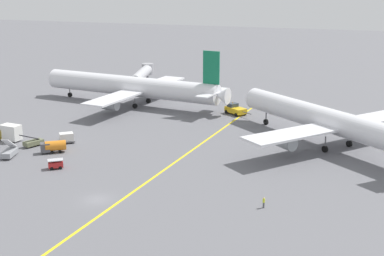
{
  "coord_description": "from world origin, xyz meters",
  "views": [
    {
      "loc": [
        39.74,
        -69.93,
        33.66
      ],
      "look_at": [
        5.08,
        30.65,
        4.0
      ],
      "focal_mm": 51.11,
      "sensor_mm": 36.0,
      "label": 1
    }
  ],
  "objects_px": {
    "pushback_tug": "(235,109)",
    "gse_fuel_bowser_stubby": "(53,146)",
    "gse_baggage_cart_near_cluster": "(56,164)",
    "gse_container_dolly_flat": "(66,138)",
    "jet_bridge": "(143,73)",
    "gse_catering_truck_tall": "(8,132)",
    "ground_crew_ramp_agent_by_cones": "(264,202)",
    "gse_stair_truck_yellow": "(9,152)",
    "gse_belt_loader_portside": "(33,142)",
    "airliner_being_pushed": "(329,121)",
    "airliner_at_gate_left": "(132,87)"
  },
  "relations": [
    {
      "from": "pushback_tug",
      "to": "gse_fuel_bowser_stubby",
      "type": "xyz_separation_m",
      "value": [
        -26.06,
        -42.09,
        0.09
      ]
    },
    {
      "from": "gse_baggage_cart_near_cluster",
      "to": "gse_container_dolly_flat",
      "type": "bearing_deg",
      "value": 114.53
    },
    {
      "from": "pushback_tug",
      "to": "gse_baggage_cart_near_cluster",
      "type": "relative_size",
      "value": 2.55
    },
    {
      "from": "gse_baggage_cart_near_cluster",
      "to": "gse_container_dolly_flat",
      "type": "distance_m",
      "value": 15.87
    },
    {
      "from": "gse_fuel_bowser_stubby",
      "to": "jet_bridge",
      "type": "distance_m",
      "value": 67.82
    },
    {
      "from": "gse_catering_truck_tall",
      "to": "jet_bridge",
      "type": "xyz_separation_m",
      "value": [
        3.16,
        62.84,
        2.48
      ]
    },
    {
      "from": "gse_container_dolly_flat",
      "to": "ground_crew_ramp_agent_by_cones",
      "type": "relative_size",
      "value": 2.25
    },
    {
      "from": "gse_stair_truck_yellow",
      "to": "gse_container_dolly_flat",
      "type": "xyz_separation_m",
      "value": [
        5.55,
        11.54,
        0.15
      ]
    },
    {
      "from": "gse_catering_truck_tall",
      "to": "pushback_tug",
      "type": "bearing_deg",
      "value": 43.82
    },
    {
      "from": "gse_fuel_bowser_stubby",
      "to": "jet_bridge",
      "type": "bearing_deg",
      "value": 98.78
    },
    {
      "from": "jet_bridge",
      "to": "gse_belt_loader_portside",
      "type": "bearing_deg",
      "value": -86.36
    },
    {
      "from": "airliner_being_pushed",
      "to": "gse_baggage_cart_near_cluster",
      "type": "xyz_separation_m",
      "value": [
        -45.1,
        -30.04,
        -4.47
      ]
    },
    {
      "from": "airliner_being_pushed",
      "to": "gse_baggage_cart_near_cluster",
      "type": "height_order",
      "value": "airliner_being_pushed"
    },
    {
      "from": "gse_catering_truck_tall",
      "to": "gse_belt_loader_portside",
      "type": "relative_size",
      "value": 1.21
    },
    {
      "from": "gse_catering_truck_tall",
      "to": "gse_fuel_bowser_stubby",
      "type": "height_order",
      "value": "gse_catering_truck_tall"
    },
    {
      "from": "airliner_at_gate_left",
      "to": "gse_container_dolly_flat",
      "type": "height_order",
      "value": "airliner_at_gate_left"
    },
    {
      "from": "pushback_tug",
      "to": "gse_stair_truck_yellow",
      "type": "xyz_separation_m",
      "value": [
        -32.59,
        -47.07,
        -0.22
      ]
    },
    {
      "from": "airliner_at_gate_left",
      "to": "gse_fuel_bowser_stubby",
      "type": "bearing_deg",
      "value": -85.88
    },
    {
      "from": "pushback_tug",
      "to": "gse_container_dolly_flat",
      "type": "relative_size",
      "value": 2.06
    },
    {
      "from": "gse_catering_truck_tall",
      "to": "gse_belt_loader_portside",
      "type": "xyz_separation_m",
      "value": [
        7.26,
        -1.77,
        -0.93
      ]
    },
    {
      "from": "gse_catering_truck_tall",
      "to": "jet_bridge",
      "type": "distance_m",
      "value": 62.96
    },
    {
      "from": "pushback_tug",
      "to": "gse_fuel_bowser_stubby",
      "type": "distance_m",
      "value": 49.5
    },
    {
      "from": "airliner_being_pushed",
      "to": "gse_catering_truck_tall",
      "type": "xyz_separation_m",
      "value": [
        -64.2,
        -18.03,
        -3.58
      ]
    },
    {
      "from": "airliner_being_pushed",
      "to": "pushback_tug",
      "type": "bearing_deg",
      "value": 141.05
    },
    {
      "from": "gse_stair_truck_yellow",
      "to": "gse_container_dolly_flat",
      "type": "distance_m",
      "value": 12.81
    },
    {
      "from": "gse_catering_truck_tall",
      "to": "gse_fuel_bowser_stubby",
      "type": "distance_m",
      "value": 14.12
    },
    {
      "from": "gse_baggage_cart_near_cluster",
      "to": "gse_stair_truck_yellow",
      "type": "height_order",
      "value": "gse_stair_truck_yellow"
    },
    {
      "from": "airliner_being_pushed",
      "to": "gse_stair_truck_yellow",
      "type": "relative_size",
      "value": 9.07
    },
    {
      "from": "pushback_tug",
      "to": "gse_belt_loader_portside",
      "type": "height_order",
      "value": "gse_belt_loader_portside"
    },
    {
      "from": "gse_fuel_bowser_stubby",
      "to": "gse_belt_loader_portside",
      "type": "xyz_separation_m",
      "value": [
        -6.23,
        2.36,
        -0.51
      ]
    },
    {
      "from": "gse_catering_truck_tall",
      "to": "airliner_at_gate_left",
      "type": "bearing_deg",
      "value": 75.17
    },
    {
      "from": "gse_stair_truck_yellow",
      "to": "gse_belt_loader_portside",
      "type": "height_order",
      "value": "gse_stair_truck_yellow"
    },
    {
      "from": "gse_catering_truck_tall",
      "to": "jet_bridge",
      "type": "bearing_deg",
      "value": 87.12
    },
    {
      "from": "jet_bridge",
      "to": "gse_fuel_bowser_stubby",
      "type": "bearing_deg",
      "value": -81.22
    },
    {
      "from": "gse_baggage_cart_near_cluster",
      "to": "gse_catering_truck_tall",
      "type": "bearing_deg",
      "value": 147.85
    },
    {
      "from": "gse_stair_truck_yellow",
      "to": "ground_crew_ramp_agent_by_cones",
      "type": "bearing_deg",
      "value": -8.59
    },
    {
      "from": "airliner_being_pushed",
      "to": "airliner_at_gate_left",
      "type": "bearing_deg",
      "value": 158.56
    },
    {
      "from": "pushback_tug",
      "to": "gse_container_dolly_flat",
      "type": "xyz_separation_m",
      "value": [
        -27.04,
        -35.53,
        -0.07
      ]
    },
    {
      "from": "airliner_at_gate_left",
      "to": "gse_stair_truck_yellow",
      "type": "xyz_separation_m",
      "value": [
        -3.41,
        -48.29,
        -3.93
      ]
    },
    {
      "from": "airliner_being_pushed",
      "to": "gse_fuel_bowser_stubby",
      "type": "bearing_deg",
      "value": -156.39
    },
    {
      "from": "airliner_at_gate_left",
      "to": "airliner_being_pushed",
      "type": "relative_size",
      "value": 1.28
    },
    {
      "from": "gse_baggage_cart_near_cluster",
      "to": "airliner_at_gate_left",
      "type": "bearing_deg",
      "value": 99.68
    },
    {
      "from": "gse_fuel_bowser_stubby",
      "to": "jet_bridge",
      "type": "xyz_separation_m",
      "value": [
        -10.34,
        66.97,
        2.9
      ]
    },
    {
      "from": "airliner_at_gate_left",
      "to": "gse_stair_truck_yellow",
      "type": "bearing_deg",
      "value": -94.04
    },
    {
      "from": "ground_crew_ramp_agent_by_cones",
      "to": "gse_belt_loader_portside",
      "type": "bearing_deg",
      "value": 163.53
    },
    {
      "from": "airliner_being_pushed",
      "to": "jet_bridge",
      "type": "xyz_separation_m",
      "value": [
        -61.04,
        44.8,
        -1.1
      ]
    },
    {
      "from": "gse_catering_truck_tall",
      "to": "ground_crew_ramp_agent_by_cones",
      "type": "height_order",
      "value": "gse_catering_truck_tall"
    },
    {
      "from": "gse_baggage_cart_near_cluster",
      "to": "gse_fuel_bowser_stubby",
      "type": "height_order",
      "value": "gse_fuel_bowser_stubby"
    },
    {
      "from": "gse_stair_truck_yellow",
      "to": "gse_belt_loader_portside",
      "type": "bearing_deg",
      "value": 87.66
    },
    {
      "from": "ground_crew_ramp_agent_by_cones",
      "to": "gse_container_dolly_flat",
      "type": "bearing_deg",
      "value": 157.15
    }
  ]
}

